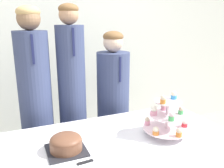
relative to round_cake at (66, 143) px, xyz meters
The scene contains 7 objects.
wall_back 1.63m from the round_cake, 79.97° to the left, with size 9.00×0.06×2.70m.
round_cake is the anchor object (origin of this frame).
cake_knife 0.21m from the round_cake, 51.96° to the right, with size 0.31×0.04×0.01m.
cupcake_stand 0.69m from the round_cake, ahead, with size 0.32×0.32×0.30m.
student_0 0.68m from the round_cake, 98.59° to the left, with size 0.27×0.27×1.63m.
student_1 0.71m from the round_cake, 72.95° to the left, with size 0.24×0.25×1.65m.
student_2 0.91m from the round_cake, 48.50° to the left, with size 0.30×0.31×1.43m.
Camera 1 is at (-0.51, -0.99, 1.52)m, focal length 38.00 mm.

